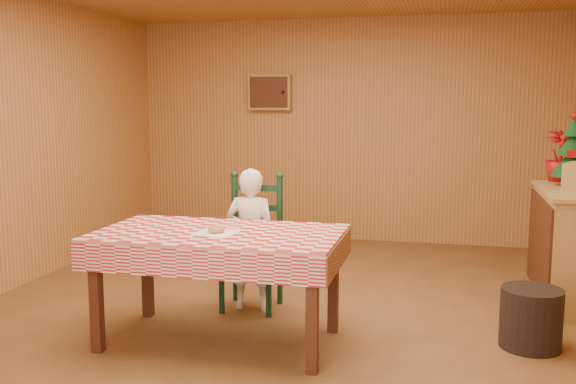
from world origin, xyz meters
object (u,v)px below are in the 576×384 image
object	(u,v)px
shelf_unit	(572,245)
christmas_tree	(573,153)
storage_bin	(531,318)
dining_table	(219,243)
seated_child	(251,239)
ladder_chair	(253,245)

from	to	relation	value
shelf_unit	christmas_tree	xyz separation A→B (m)	(0.01, 0.25, 0.74)
christmas_tree	storage_bin	distance (m)	1.80
dining_table	storage_bin	bearing A→B (deg)	10.70
dining_table	shelf_unit	xyz separation A→B (m)	(2.50, 1.56, -0.22)
dining_table	christmas_tree	distance (m)	3.13
seated_child	ladder_chair	bearing A→B (deg)	-90.00
storage_bin	dining_table	bearing A→B (deg)	-169.30
shelf_unit	storage_bin	xyz separation A→B (m)	(-0.44, -1.17, -0.26)
ladder_chair	storage_bin	distance (m)	2.12
ladder_chair	shelf_unit	world-z (taller)	ladder_chair
dining_table	christmas_tree	world-z (taller)	christmas_tree
christmas_tree	storage_bin	size ratio (longest dim) A/B	1.53
christmas_tree	storage_bin	xyz separation A→B (m)	(-0.45, -1.42, -1.01)
ladder_chair	christmas_tree	bearing A→B (deg)	22.21
seated_child	shelf_unit	size ratio (longest dim) A/B	0.91
seated_child	storage_bin	size ratio (longest dim) A/B	2.78
shelf_unit	storage_bin	size ratio (longest dim) A/B	3.06
christmas_tree	storage_bin	world-z (taller)	christmas_tree
seated_child	dining_table	bearing A→B (deg)	90.00
dining_table	christmas_tree	size ratio (longest dim) A/B	2.67
shelf_unit	christmas_tree	world-z (taller)	christmas_tree
storage_bin	ladder_chair	bearing A→B (deg)	169.03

